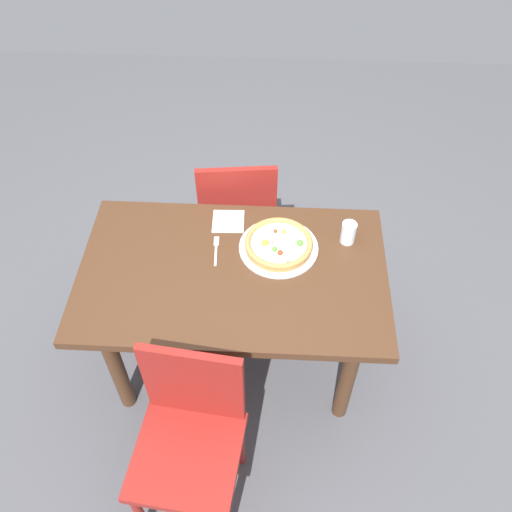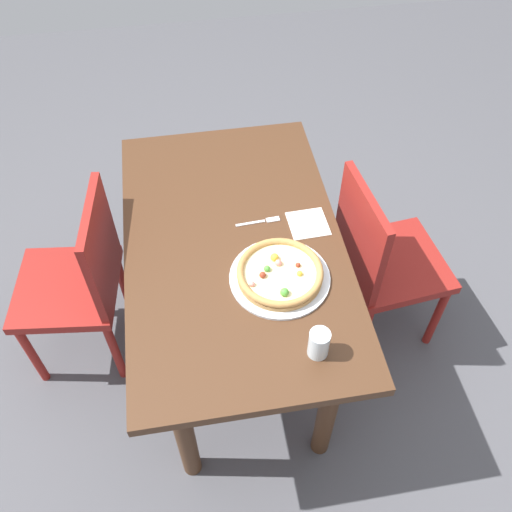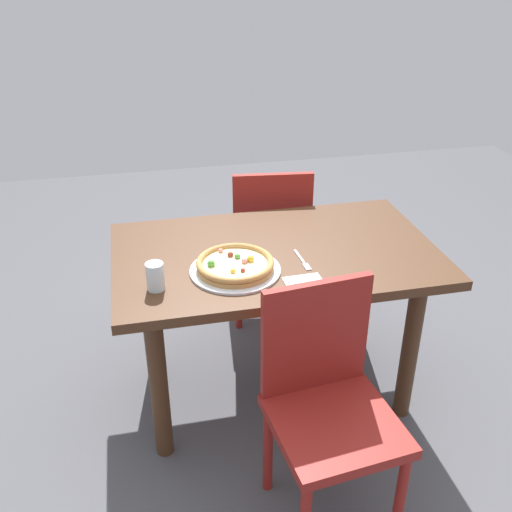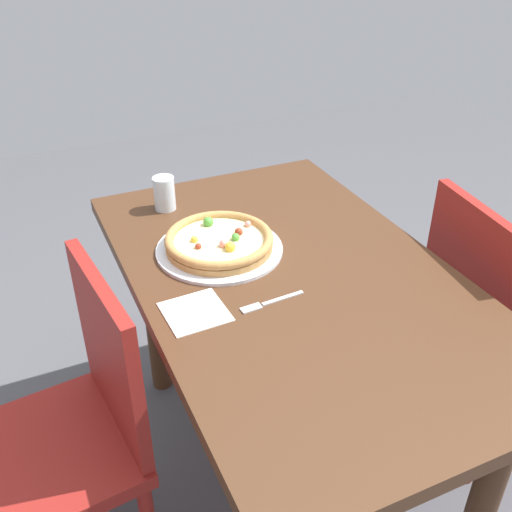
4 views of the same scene
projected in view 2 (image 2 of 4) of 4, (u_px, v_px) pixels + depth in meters
The scene contains 9 objects.
ground_plane at pixel (239, 346), 2.53m from camera, with size 6.00×6.00×0.00m, color #4C4C51.
dining_table at pixel (235, 262), 2.06m from camera, with size 1.28×0.78×0.72m.
chair_near at pixel (81, 280), 2.19m from camera, with size 0.44×0.44×0.86m.
chair_far at pixel (381, 259), 2.25m from camera, with size 0.44×0.44×0.86m.
plate at pixel (280, 278), 1.87m from camera, with size 0.34×0.34×0.01m, color silver.
pizza at pixel (280, 273), 1.85m from camera, with size 0.29×0.29×0.05m.
fork at pixel (262, 221), 2.04m from camera, with size 0.03×0.17×0.00m.
drinking_glass at pixel (319, 343), 1.65m from camera, with size 0.06×0.06×0.10m, color silver.
napkin at pixel (308, 224), 2.03m from camera, with size 0.14×0.14×0.00m, color white.
Camera 2 is at (1.29, -0.13, 2.21)m, focal length 38.91 mm.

